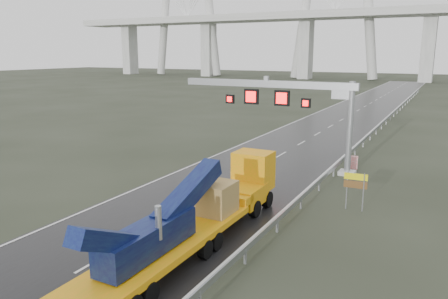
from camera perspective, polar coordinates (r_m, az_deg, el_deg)
The scene contains 7 objects.
ground at distance 22.59m, azimuth -12.84°, elevation -12.07°, with size 400.00×400.00×0.00m, color #272B1E.
road at distance 57.82m, azimuth 13.73°, elevation 2.95°, with size 11.00×200.00×0.02m, color black.
guardrail at distance 46.83m, azimuth 17.98°, elevation 1.36°, with size 0.20×140.00×1.40m, color #92959A, non-canonical shape.
sign_gantry at distance 35.54m, azimuth 8.68°, elevation 6.47°, with size 14.90×1.20×7.42m.
heavy_haul_truck at distance 22.10m, azimuth -2.69°, elevation -7.94°, with size 2.61×17.15×4.02m.
exit_sign_pair at distance 27.21m, azimuth 16.79°, elevation -4.35°, with size 1.36×0.15×2.33m.
striped_barrier at distance 37.09m, azimuth 16.57°, elevation -1.64°, with size 0.63×0.34×1.07m, color red.
Camera 1 is at (13.65, -15.42, 9.29)m, focal length 35.00 mm.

